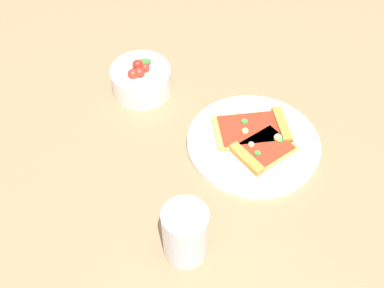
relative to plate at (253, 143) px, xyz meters
name	(u,v)px	position (x,y,z in m)	size (l,w,h in m)	color
ground_plane	(224,142)	(0.02, 0.05, -0.01)	(2.40, 2.40, 0.00)	#93704C
plate	(253,143)	(0.00, 0.00, 0.00)	(0.27, 0.27, 0.01)	white
pizza_slice_near	(256,128)	(0.03, -0.02, 0.01)	(0.12, 0.16, 0.02)	gold
pizza_slice_far	(261,150)	(-0.03, 0.00, 0.01)	(0.11, 0.13, 0.02)	gold
salad_bowl	(141,79)	(0.23, 0.18, 0.03)	(0.13, 0.13, 0.08)	white
soda_glass	(185,234)	(-0.18, 0.20, 0.05)	(0.07, 0.07, 0.11)	silver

